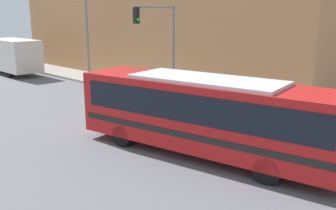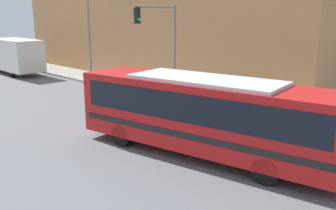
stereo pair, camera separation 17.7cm
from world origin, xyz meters
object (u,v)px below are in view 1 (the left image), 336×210
(street_lamp, at_px, (84,19))
(parking_meter, at_px, (181,85))
(delivery_truck, at_px, (10,55))
(city_bus, at_px, (205,111))
(traffic_light_pole, at_px, (161,36))
(fire_hydrant, at_px, (261,110))

(street_lamp, bearing_deg, parking_meter, -89.90)
(parking_meter, bearing_deg, delivery_truck, 97.78)
(city_bus, distance_m, traffic_light_pole, 9.23)
(delivery_truck, height_order, parking_meter, delivery_truck)
(fire_hydrant, relative_size, parking_meter, 0.53)
(delivery_truck, bearing_deg, city_bus, -97.46)
(fire_hydrant, bearing_deg, delivery_truck, 95.98)
(fire_hydrant, height_order, traffic_light_pole, traffic_light_pole)
(traffic_light_pole, height_order, parking_meter, traffic_light_pole)
(city_bus, xyz_separation_m, delivery_truck, (3.32, 25.35, -0.06))
(parking_meter, bearing_deg, fire_hydrant, -90.00)
(delivery_truck, relative_size, traffic_light_pole, 1.45)
(city_bus, relative_size, delivery_truck, 1.32)
(delivery_truck, height_order, fire_hydrant, delivery_truck)
(fire_hydrant, distance_m, street_lamp, 16.61)
(city_bus, bearing_deg, traffic_light_pole, 46.96)
(delivery_truck, xyz_separation_m, street_lamp, (2.53, -8.36, 3.26))
(fire_hydrant, relative_size, traffic_light_pole, 0.13)
(city_bus, distance_m, street_lamp, 18.25)
(fire_hydrant, bearing_deg, street_lamp, 90.06)
(city_bus, height_order, parking_meter, city_bus)
(city_bus, relative_size, street_lamp, 1.33)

